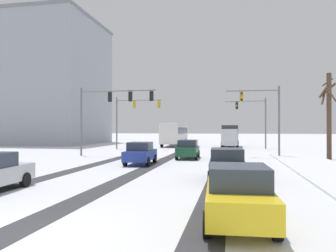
{
  "coord_description": "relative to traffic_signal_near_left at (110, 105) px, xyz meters",
  "views": [
    {
      "loc": [
        4.92,
        -7.31,
        2.64
      ],
      "look_at": [
        0.0,
        18.35,
        2.8
      ],
      "focal_mm": 35.35,
      "sensor_mm": 36.0,
      "label": 1
    }
  ],
  "objects": [
    {
      "name": "car_yellow_cab_fifth",
      "position": [
        11.32,
        -20.12,
        -4.02
      ],
      "size": [
        1.98,
        4.18,
        1.62
      ],
      "color": "yellow",
      "rests_on": "ground"
    },
    {
      "name": "car_dark_green_lead",
      "position": [
        7.46,
        -1.09,
        -4.02
      ],
      "size": [
        1.92,
        4.15,
        1.62
      ],
      "color": "#194C2D",
      "rests_on": "ground"
    },
    {
      "name": "traffic_signal_far_left",
      "position": [
        -1.01,
        10.19,
        -0.2
      ],
      "size": [
        5.79,
        0.47,
        6.5
      ],
      "color": "slate",
      "rests_on": "ground"
    },
    {
      "name": "traffic_signal_near_left",
      "position": [
        0.0,
        0.0,
        0.0
      ],
      "size": [
        7.48,
        0.59,
        6.5
      ],
      "color": "slate",
      "rests_on": "ground"
    },
    {
      "name": "bus_oncoming",
      "position": [
        2.9,
        18.9,
        -2.84
      ],
      "size": [
        2.75,
        11.02,
        3.38
      ],
      "color": "silver",
      "rests_on": "ground"
    },
    {
      "name": "car_black_third",
      "position": [
        10.93,
        -12.6,
        -4.02
      ],
      "size": [
        1.94,
        4.16,
        1.62
      ],
      "color": "black",
      "rests_on": "ground"
    },
    {
      "name": "traffic_signal_near_right",
      "position": [
        14.15,
        2.09,
        -0.48
      ],
      "size": [
        4.89,
        0.44,
        6.5
      ],
      "color": "slate",
      "rests_on": "ground"
    },
    {
      "name": "ground_plane",
      "position": [
        6.22,
        -22.08,
        -4.84
      ],
      "size": [
        300.0,
        300.0,
        0.0
      ],
      "primitive_type": "plane",
      "color": "silver"
    },
    {
      "name": "wheel_track_center",
      "position": [
        10.47,
        -8.97,
        -4.83
      ],
      "size": [
        1.07,
        28.83,
        0.01
      ],
      "primitive_type": "cube",
      "color": "#38383D",
      "rests_on": "ground"
    },
    {
      "name": "bare_tree_sidewalk_mid",
      "position": [
        19.2,
        0.45,
        -0.92
      ],
      "size": [
        1.56,
        1.41,
        7.27
      ],
      "color": "#4C3828",
      "rests_on": "ground"
    },
    {
      "name": "box_truck_delivery",
      "position": [
        10.98,
        17.27,
        -3.2
      ],
      "size": [
        2.42,
        7.44,
        3.02
      ],
      "color": "#B7BABF",
      "rests_on": "ground"
    },
    {
      "name": "traffic_signal_far_right",
      "position": [
        14.05,
        14.23,
        -0.46
      ],
      "size": [
        5.21,
        0.55,
        6.5
      ],
      "color": "slate",
      "rests_on": "ground"
    },
    {
      "name": "wheel_track_right_lane",
      "position": [
        5.7,
        -8.97,
        -4.83
      ],
      "size": [
        1.1,
        28.83,
        0.01
      ],
      "primitive_type": "cube",
      "color": "#38383D",
      "rests_on": "ground"
    },
    {
      "name": "car_blue_second",
      "position": [
        4.64,
        -6.15,
        -4.02
      ],
      "size": [
        1.98,
        4.17,
        1.62
      ],
      "color": "#233899",
      "rests_on": "ground"
    },
    {
      "name": "office_building_far_left_block",
      "position": [
        -25.97,
        22.15,
        5.6
      ],
      "size": [
        29.64,
        17.32,
        20.86
      ],
      "color": "#9399A3",
      "rests_on": "ground"
    },
    {
      "name": "wheel_track_left_lane",
      "position": [
        1.46,
        -8.97,
        -4.83
      ],
      "size": [
        1.1,
        28.83,
        0.01
      ],
      "primitive_type": "cube",
      "color": "#38383D",
      "rests_on": "ground"
    }
  ]
}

